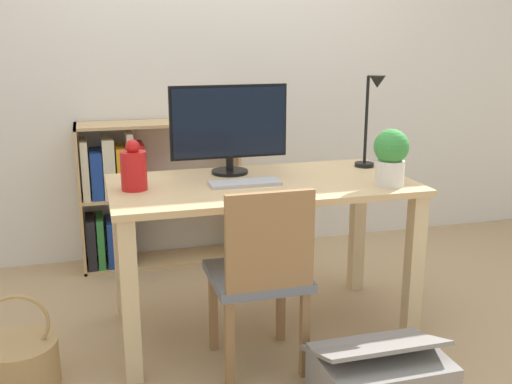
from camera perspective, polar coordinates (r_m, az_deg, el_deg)
ground_plane at (r=3.06m, az=0.52°, el=-12.68°), size 10.00×10.00×0.00m
wall_back at (r=3.89m, az=-4.55°, el=13.11°), size 8.00×0.05×2.60m
desk at (r=2.83m, az=0.55°, el=-1.63°), size 1.41×0.72×0.74m
monitor at (r=2.93m, az=-2.57°, el=6.40°), size 0.58×0.18×0.43m
keyboard at (r=2.74m, az=-1.07°, el=0.86°), size 0.33×0.12×0.02m
vase at (r=2.69m, az=-11.57°, el=2.21°), size 0.11×0.11×0.23m
desk_lamp at (r=3.08m, az=10.96°, el=7.48°), size 0.10×0.19×0.47m
potted_plant at (r=2.76m, az=12.72°, el=3.40°), size 0.16×0.16×0.26m
chair at (r=2.52m, az=0.50°, el=-7.67°), size 0.40×0.40×0.83m
bookshelf at (r=3.77m, az=-11.93°, el=-0.36°), size 0.98×0.28×0.90m
basket at (r=2.74m, az=-21.57°, el=-14.83°), size 0.31×0.31×0.41m
storage_box at (r=2.48m, az=11.69°, el=-17.00°), size 0.50×0.42×0.30m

